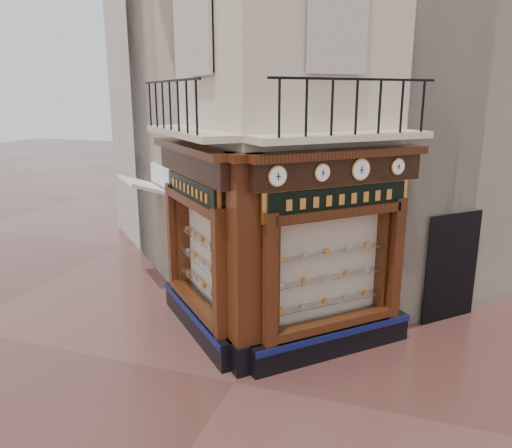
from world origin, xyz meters
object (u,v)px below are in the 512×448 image
at_px(signboard_left, 192,189).
at_px(clock_b, 322,173).
at_px(signboard_right, 339,199).
at_px(clock_a, 277,176).
at_px(clock_d, 398,167).
at_px(awning, 149,284).
at_px(corner_pilaster, 244,269).
at_px(clock_c, 361,169).

bearing_deg(signboard_left, clock_b, -143.66).
height_order(signboard_left, signboard_right, signboard_right).
relative_size(signboard_left, signboard_right, 0.92).
xyz_separation_m(clock_b, signboard_right, (0.25, 0.41, -0.52)).
relative_size(clock_a, clock_d, 1.12).
relative_size(awning, signboard_left, 0.80).
relative_size(clock_d, signboard_right, 0.14).
xyz_separation_m(clock_d, signboard_left, (-3.85, -0.77, -0.52)).
distance_m(corner_pilaster, signboard_right, 2.12).
xyz_separation_m(clock_c, signboard_right, (-0.33, -0.17, -0.52)).
bearing_deg(corner_pilaster, clock_c, -11.49).
distance_m(corner_pilaster, awning, 5.33).
xyz_separation_m(clock_a, clock_d, (1.79, 1.79, 0.00)).
relative_size(clock_a, clock_b, 1.12).
xyz_separation_m(corner_pilaster, clock_d, (2.39, 1.78, 1.67)).
relative_size(corner_pilaster, clock_a, 11.33).
bearing_deg(clock_c, corner_pilaster, 168.51).
xyz_separation_m(clock_b, signboard_left, (-2.67, 0.41, -0.52)).
distance_m(clock_c, clock_d, 0.85).
height_order(awning, signboard_left, signboard_left).
relative_size(clock_c, awning, 0.24).
height_order(corner_pilaster, clock_d, corner_pilaster).
distance_m(awning, signboard_left, 4.45).
distance_m(clock_b, signboard_right, 0.71).
bearing_deg(signboard_left, clock_c, -132.01).
relative_size(clock_b, clock_c, 0.79).
bearing_deg(clock_d, corner_pilaster, 171.76).
xyz_separation_m(clock_a, clock_b, (0.61, 0.61, 0.00)).
bearing_deg(signboard_right, clock_a, -175.26).
distance_m(corner_pilaster, clock_a, 1.78).
relative_size(awning, signboard_right, 0.74).
bearing_deg(signboard_left, signboard_right, -135.00).
bearing_deg(clock_d, clock_b, 180.00).
distance_m(clock_b, clock_c, 0.82).
bearing_deg(clock_b, clock_c, 0.00).
xyz_separation_m(clock_a, signboard_right, (0.86, 1.02, -0.52)).
xyz_separation_m(corner_pilaster, clock_a, (0.60, -0.01, 1.67)).
bearing_deg(signboard_left, clock_d, -123.71).
distance_m(clock_a, signboard_right, 1.44).
bearing_deg(clock_b, signboard_right, 13.38).
relative_size(corner_pilaster, clock_d, 12.74).
distance_m(clock_a, clock_b, 0.87).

